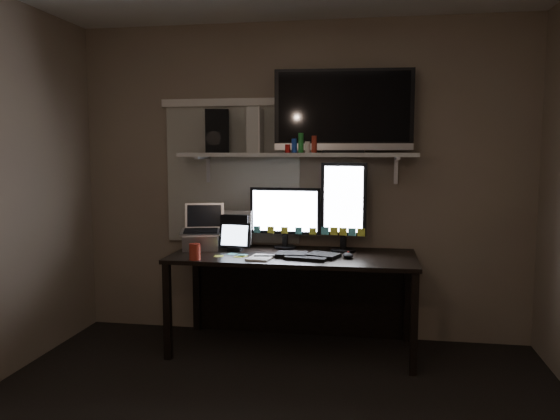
% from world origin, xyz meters
% --- Properties ---
extents(back_wall, '(3.60, 0.00, 3.60)m').
position_xyz_m(back_wall, '(0.00, 1.80, 1.25)').
color(back_wall, '#726152').
rests_on(back_wall, floor).
extents(window_blinds, '(1.10, 0.02, 1.10)m').
position_xyz_m(window_blinds, '(-0.55, 1.79, 1.30)').
color(window_blinds, beige).
rests_on(window_blinds, back_wall).
extents(desk, '(1.80, 0.75, 0.73)m').
position_xyz_m(desk, '(0.00, 1.55, 0.55)').
color(desk, black).
rests_on(desk, floor).
extents(wall_shelf, '(1.80, 0.35, 0.03)m').
position_xyz_m(wall_shelf, '(0.00, 1.62, 1.46)').
color(wall_shelf, silver).
rests_on(wall_shelf, back_wall).
extents(monitor_landscape, '(0.56, 0.09, 0.49)m').
position_xyz_m(monitor_landscape, '(-0.10, 1.66, 0.97)').
color(monitor_landscape, black).
rests_on(monitor_landscape, desk).
extents(monitor_portrait, '(0.35, 0.10, 0.69)m').
position_xyz_m(monitor_portrait, '(0.36, 1.61, 1.08)').
color(monitor_portrait, black).
rests_on(monitor_portrait, desk).
extents(keyboard, '(0.48, 0.26, 0.03)m').
position_xyz_m(keyboard, '(0.11, 1.34, 0.74)').
color(keyboard, black).
rests_on(keyboard, desk).
extents(mouse, '(0.10, 0.13, 0.04)m').
position_xyz_m(mouse, '(0.41, 1.35, 0.75)').
color(mouse, black).
rests_on(mouse, desk).
extents(notepad, '(0.19, 0.25, 0.01)m').
position_xyz_m(notepad, '(-0.20, 1.23, 0.74)').
color(notepad, silver).
rests_on(notepad, desk).
extents(tablet, '(0.26, 0.13, 0.22)m').
position_xyz_m(tablet, '(-0.46, 1.49, 0.84)').
color(tablet, black).
rests_on(tablet, desk).
extents(file_sorter, '(0.22, 0.11, 0.28)m').
position_xyz_m(file_sorter, '(-0.50, 1.66, 0.87)').
color(file_sorter, black).
rests_on(file_sorter, desk).
extents(laptop, '(0.36, 0.32, 0.34)m').
position_xyz_m(laptop, '(-0.74, 1.50, 0.90)').
color(laptop, silver).
rests_on(laptop, desk).
extents(cup, '(0.08, 0.08, 0.12)m').
position_xyz_m(cup, '(-0.66, 1.11, 0.79)').
color(cup, maroon).
rests_on(cup, desk).
extents(sticky_notes, '(0.30, 0.24, 0.00)m').
position_xyz_m(sticky_notes, '(-0.42, 1.33, 0.73)').
color(sticky_notes, '#CFD93A').
rests_on(sticky_notes, desk).
extents(tv, '(1.04, 0.25, 0.62)m').
position_xyz_m(tv, '(0.35, 1.63, 1.79)').
color(tv, black).
rests_on(tv, wall_shelf).
extents(game_console, '(0.11, 0.29, 0.34)m').
position_xyz_m(game_console, '(-0.32, 1.65, 1.65)').
color(game_console, silver).
rests_on(game_console, wall_shelf).
extents(speaker, '(0.23, 0.26, 0.33)m').
position_xyz_m(speaker, '(-0.64, 1.65, 1.65)').
color(speaker, black).
rests_on(speaker, wall_shelf).
extents(bottles, '(0.25, 0.11, 0.15)m').
position_xyz_m(bottles, '(0.04, 1.56, 1.56)').
color(bottles, '#A50F0C').
rests_on(bottles, wall_shelf).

